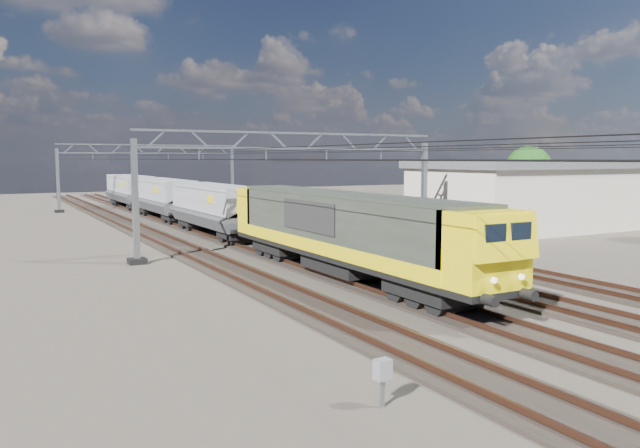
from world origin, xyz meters
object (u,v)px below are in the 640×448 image
hopper_wagon_lead (216,206)px  hopper_wagon_mid (163,195)px  hopper_wagon_third (130,189)px  trackside_cabinet (383,371)px  catenary_gantry_mid (297,186)px  industrial_shed (533,194)px  catenary_gantry_far (151,174)px  tree_far (533,172)px  locomotive (344,229)px

hopper_wagon_lead → hopper_wagon_mid: same height
hopper_wagon_third → trackside_cabinet: 59.86m
catenary_gantry_mid → hopper_wagon_lead: (-2.00, 8.93, -1.67)m
hopper_wagon_third → industrial_shed: bearing=-55.8°
hopper_wagon_lead → hopper_wagon_mid: size_ratio=1.00×
catenary_gantry_far → hopper_wagon_lead: catenary_gantry_far is taller
trackside_cabinet → tree_far: (39.28, 31.90, 3.47)m
hopper_wagon_lead → trackside_cabinet: hopper_wagon_lead is taller
hopper_wagon_mid → tree_far: (32.32, -13.34, 2.07)m
hopper_wagon_mid → hopper_wagon_third: (0.00, 14.20, 0.00)m
hopper_wagon_mid → tree_far: size_ratio=1.92×
hopper_wagon_mid → trackside_cabinet: (-6.96, -45.24, -1.40)m
hopper_wagon_lead → trackside_cabinet: size_ratio=11.71×
hopper_wagon_mid → industrial_shed: (24.00, -21.13, 0.49)m
hopper_wagon_mid → tree_far: 35.02m
catenary_gantry_far → hopper_wagon_mid: size_ratio=1.53×
catenary_gantry_far → hopper_wagon_third: bearing=146.4°
hopper_wagon_third → tree_far: tree_far is taller
catenary_gantry_mid → trackside_cabinet: (-8.96, -22.11, -3.07)m
hopper_wagon_lead → hopper_wagon_third: 28.40m
catenary_gantry_far → locomotive: bearing=-92.6°
locomotive → hopper_wagon_third: 46.10m
industrial_shed → trackside_cabinet: bearing=-142.1°
catenary_gantry_far → locomotive: size_ratio=0.94×
catenary_gantry_far → hopper_wagon_mid: 13.13m
hopper_wagon_third → tree_far: (32.32, -27.54, 2.07)m
catenary_gantry_mid → hopper_wagon_lead: size_ratio=1.53×
hopper_wagon_mid → catenary_gantry_mid: bearing=-85.1°
trackside_cabinet → hopper_wagon_lead: bearing=73.5°
locomotive → hopper_wagon_mid: 31.90m
locomotive → hopper_wagon_lead: (-0.00, 17.70, -0.09)m
catenary_gantry_far → locomotive: 44.84m
trackside_cabinet → catenary_gantry_far: bearing=77.4°
catenary_gantry_far → hopper_wagon_mid: bearing=-98.8°
trackside_cabinet → tree_far: tree_far is taller
hopper_wagon_third → trackside_cabinet: bearing=-96.7°
hopper_wagon_mid → industrial_shed: size_ratio=0.70×
locomotive → tree_far: (32.32, 18.56, 1.98)m
trackside_cabinet → industrial_shed: (30.96, 24.11, 1.89)m
catenary_gantry_mid → catenary_gantry_far: bearing=90.0°
industrial_shed → tree_far: bearing=43.1°
catenary_gantry_mid → catenary_gantry_far: (0.00, 36.00, 0.00)m
hopper_wagon_lead → industrial_shed: size_ratio=0.70×
tree_far → hopper_wagon_mid: bearing=157.6°
hopper_wagon_third → tree_far: 42.51m
hopper_wagon_lead → catenary_gantry_mid: bearing=-77.4°
catenary_gantry_mid → hopper_wagon_lead: 9.30m
trackside_cabinet → industrial_shed: 39.29m
hopper_wagon_third → locomotive: bearing=-90.0°
catenary_gantry_mid → locomotive: bearing=-102.9°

